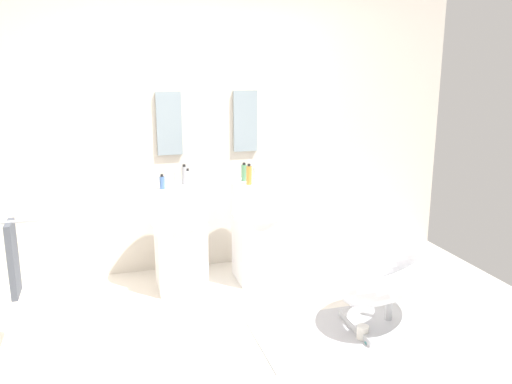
{
  "coord_description": "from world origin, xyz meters",
  "views": [
    {
      "loc": [
        -0.93,
        -3.14,
        1.9
      ],
      "look_at": [
        0.15,
        0.55,
        0.95
      ],
      "focal_mm": 37.34,
      "sensor_mm": 36.0,
      "label": 1
    }
  ],
  "objects_px": {
    "soap_bottle_grey": "(184,175)",
    "soap_bottle_blue": "(162,182)",
    "magazine_teal": "(380,335)",
    "soap_bottle_green": "(244,173)",
    "pedestal_sink_left": "(180,234)",
    "towel_rack": "(9,263)",
    "pedestal_sink_right": "(259,227)",
    "lounge_chair": "(390,282)",
    "soap_bottle_amber": "(249,175)",
    "coffee_mug": "(363,332)",
    "soap_bottle_clear": "(188,177)"
  },
  "relations": [
    {
      "from": "pedestal_sink_right",
      "to": "magazine_teal",
      "type": "bearing_deg",
      "value": -67.83
    },
    {
      "from": "coffee_mug",
      "to": "soap_bottle_grey",
      "type": "bearing_deg",
      "value": 126.49
    },
    {
      "from": "towel_rack",
      "to": "soap_bottle_amber",
      "type": "relative_size",
      "value": 5.36
    },
    {
      "from": "towel_rack",
      "to": "magazine_teal",
      "type": "distance_m",
      "value": 2.56
    },
    {
      "from": "soap_bottle_grey",
      "to": "soap_bottle_green",
      "type": "distance_m",
      "value": 0.52
    },
    {
      "from": "soap_bottle_amber",
      "to": "pedestal_sink_right",
      "type": "bearing_deg",
      "value": 29.74
    },
    {
      "from": "pedestal_sink_left",
      "to": "lounge_chair",
      "type": "height_order",
      "value": "pedestal_sink_left"
    },
    {
      "from": "soap_bottle_amber",
      "to": "soap_bottle_clear",
      "type": "bearing_deg",
      "value": 160.24
    },
    {
      "from": "pedestal_sink_right",
      "to": "soap_bottle_blue",
      "type": "height_order",
      "value": "soap_bottle_blue"
    },
    {
      "from": "pedestal_sink_right",
      "to": "soap_bottle_amber",
      "type": "distance_m",
      "value": 0.5
    },
    {
      "from": "soap_bottle_amber",
      "to": "soap_bottle_green",
      "type": "bearing_deg",
      "value": 91.56
    },
    {
      "from": "pedestal_sink_left",
      "to": "soap_bottle_blue",
      "type": "bearing_deg",
      "value": -171.2
    },
    {
      "from": "soap_bottle_grey",
      "to": "soap_bottle_blue",
      "type": "xyz_separation_m",
      "value": [
        -0.2,
        -0.14,
        -0.02
      ]
    },
    {
      "from": "pedestal_sink_right",
      "to": "soap_bottle_clear",
      "type": "xyz_separation_m",
      "value": [
        -0.6,
        0.12,
        0.47
      ]
    },
    {
      "from": "magazine_teal",
      "to": "soap_bottle_blue",
      "type": "relative_size",
      "value": 2.3
    },
    {
      "from": "lounge_chair",
      "to": "soap_bottle_amber",
      "type": "xyz_separation_m",
      "value": [
        -0.76,
        1.07,
        0.62
      ]
    },
    {
      "from": "soap_bottle_grey",
      "to": "soap_bottle_blue",
      "type": "relative_size",
      "value": 1.36
    },
    {
      "from": "magazine_teal",
      "to": "soap_bottle_green",
      "type": "bearing_deg",
      "value": 118.05
    },
    {
      "from": "pedestal_sink_right",
      "to": "soap_bottle_clear",
      "type": "relative_size",
      "value": 7.52
    },
    {
      "from": "towel_rack",
      "to": "pedestal_sink_left",
      "type": "bearing_deg",
      "value": 30.73
    },
    {
      "from": "pedestal_sink_left",
      "to": "soap_bottle_green",
      "type": "relative_size",
      "value": 6.1
    },
    {
      "from": "soap_bottle_amber",
      "to": "soap_bottle_blue",
      "type": "bearing_deg",
      "value": 176.8
    },
    {
      "from": "towel_rack",
      "to": "magazine_teal",
      "type": "height_order",
      "value": "towel_rack"
    },
    {
      "from": "pedestal_sink_right",
      "to": "soap_bottle_clear",
      "type": "distance_m",
      "value": 0.77
    },
    {
      "from": "pedestal_sink_right",
      "to": "soap_bottle_green",
      "type": "xyz_separation_m",
      "value": [
        -0.11,
        0.08,
        0.48
      ]
    },
    {
      "from": "lounge_chair",
      "to": "soap_bottle_clear",
      "type": "distance_m",
      "value": 1.86
    },
    {
      "from": "pedestal_sink_left",
      "to": "soap_bottle_blue",
      "type": "height_order",
      "value": "soap_bottle_blue"
    },
    {
      "from": "lounge_chair",
      "to": "soap_bottle_green",
      "type": "height_order",
      "value": "soap_bottle_green"
    },
    {
      "from": "magazine_teal",
      "to": "pedestal_sink_right",
      "type": "bearing_deg",
      "value": 115.33
    },
    {
      "from": "lounge_chair",
      "to": "soap_bottle_grey",
      "type": "bearing_deg",
      "value": 135.52
    },
    {
      "from": "lounge_chair",
      "to": "towel_rack",
      "type": "bearing_deg",
      "value": 170.91
    },
    {
      "from": "towel_rack",
      "to": "lounge_chair",
      "type": "bearing_deg",
      "value": -9.09
    },
    {
      "from": "magazine_teal",
      "to": "pedestal_sink_left",
      "type": "bearing_deg",
      "value": 136.99
    },
    {
      "from": "pedestal_sink_left",
      "to": "magazine_teal",
      "type": "bearing_deg",
      "value": -46.17
    },
    {
      "from": "towel_rack",
      "to": "soap_bottle_green",
      "type": "relative_size",
      "value": 5.88
    },
    {
      "from": "pedestal_sink_left",
      "to": "lounge_chair",
      "type": "distance_m",
      "value": 1.76
    },
    {
      "from": "soap_bottle_grey",
      "to": "pedestal_sink_left",
      "type": "bearing_deg",
      "value": -120.7
    },
    {
      "from": "soap_bottle_blue",
      "to": "magazine_teal",
      "type": "bearing_deg",
      "value": -42.75
    },
    {
      "from": "pedestal_sink_left",
      "to": "pedestal_sink_right",
      "type": "height_order",
      "value": "same"
    },
    {
      "from": "soap_bottle_clear",
      "to": "soap_bottle_green",
      "type": "bearing_deg",
      "value": -3.72
    },
    {
      "from": "lounge_chair",
      "to": "soap_bottle_green",
      "type": "distance_m",
      "value": 1.56
    },
    {
      "from": "pedestal_sink_right",
      "to": "soap_bottle_blue",
      "type": "relative_size",
      "value": 8.03
    },
    {
      "from": "pedestal_sink_left",
      "to": "soap_bottle_green",
      "type": "bearing_deg",
      "value": 8.2
    },
    {
      "from": "pedestal_sink_right",
      "to": "coffee_mug",
      "type": "distance_m",
      "value": 1.37
    },
    {
      "from": "pedestal_sink_left",
      "to": "soap_bottle_green",
      "type": "distance_m",
      "value": 0.76
    },
    {
      "from": "pedestal_sink_right",
      "to": "soap_bottle_grey",
      "type": "xyz_separation_m",
      "value": [
        -0.62,
        0.12,
        0.48
      ]
    },
    {
      "from": "pedestal_sink_right",
      "to": "soap_bottle_blue",
      "type": "distance_m",
      "value": 0.95
    },
    {
      "from": "pedestal_sink_left",
      "to": "coffee_mug",
      "type": "relative_size",
      "value": 10.56
    },
    {
      "from": "soap_bottle_clear",
      "to": "pedestal_sink_left",
      "type": "bearing_deg",
      "value": -129.98
    },
    {
      "from": "soap_bottle_green",
      "to": "lounge_chair",
      "type": "bearing_deg",
      "value": -57.98
    }
  ]
}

